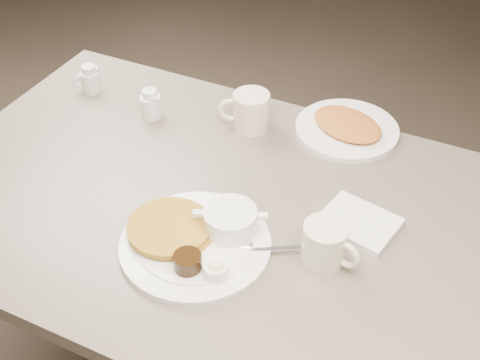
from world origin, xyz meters
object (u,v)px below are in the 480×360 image
at_px(creamer_right, 151,104).
at_px(hash_plate, 347,128).
at_px(main_plate, 199,236).
at_px(creamer_left, 90,80).
at_px(coffee_mug_near, 326,243).
at_px(diner_table, 236,260).
at_px(coffee_mug_far, 250,111).

distance_m(creamer_right, hash_plate, 0.52).
bearing_deg(main_plate, creamer_left, 144.82).
distance_m(coffee_mug_near, creamer_right, 0.67).
height_order(diner_table, coffee_mug_near, coffee_mug_near).
xyz_separation_m(diner_table, creamer_left, (-0.59, 0.26, 0.21)).
bearing_deg(main_plate, hash_plate, 73.52).
bearing_deg(hash_plate, creamer_right, -162.45).
height_order(main_plate, creamer_right, creamer_right).
relative_size(diner_table, coffee_mug_far, 10.30).
height_order(diner_table, creamer_right, creamer_right).
bearing_deg(creamer_left, creamer_right, -8.18).
xyz_separation_m(coffee_mug_near, creamer_left, (-0.82, 0.32, -0.01)).
xyz_separation_m(diner_table, hash_plate, (0.13, 0.39, 0.18)).
bearing_deg(diner_table, creamer_right, 147.65).
height_order(creamer_left, hash_plate, creamer_left).
bearing_deg(creamer_left, main_plate, -35.18).
bearing_deg(creamer_right, main_plate, -46.74).
height_order(diner_table, creamer_left, creamer_left).
bearing_deg(creamer_right, hash_plate, 17.55).
relative_size(main_plate, hash_plate, 1.20).
height_order(diner_table, hash_plate, hash_plate).
distance_m(coffee_mug_far, hash_plate, 0.26).
height_order(coffee_mug_near, coffee_mug_far, coffee_mug_far).
height_order(diner_table, main_plate, main_plate).
bearing_deg(hash_plate, diner_table, -108.56).
height_order(main_plate, coffee_mug_near, coffee_mug_near).
bearing_deg(hash_plate, coffee_mug_near, -77.35).
bearing_deg(creamer_left, hash_plate, 9.97).
xyz_separation_m(diner_table, coffee_mug_far, (-0.11, 0.30, 0.22)).
bearing_deg(creamer_right, diner_table, -32.35).
height_order(coffee_mug_near, creamer_right, coffee_mug_near).
distance_m(creamer_left, creamer_right, 0.22).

